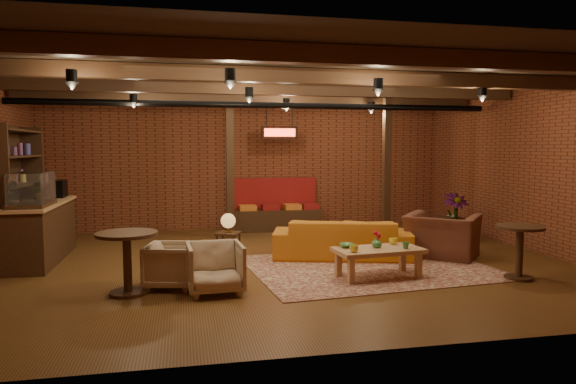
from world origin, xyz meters
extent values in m
plane|color=#422A10|center=(0.00, 0.00, 0.00)|extent=(10.00, 10.00, 0.00)
cube|color=black|center=(0.00, 0.00, 3.20)|extent=(10.00, 8.00, 0.02)
cube|color=brown|center=(0.00, 4.00, 1.60)|extent=(10.00, 0.02, 3.20)
cube|color=brown|center=(0.00, -4.00, 1.60)|extent=(10.00, 0.02, 3.20)
cube|color=brown|center=(5.00, 0.00, 1.60)|extent=(0.02, 8.00, 3.20)
cylinder|color=black|center=(0.00, 1.60, 2.85)|extent=(9.60, 0.12, 0.12)
cube|color=black|center=(-0.60, 2.60, 1.60)|extent=(0.16, 0.16, 3.20)
cube|color=black|center=(2.80, 2.00, 1.60)|extent=(0.16, 0.16, 3.20)
imported|color=#337F33|center=(-4.00, 1.20, 1.22)|extent=(0.35, 0.39, 0.30)
cube|color=#F63318|center=(0.60, 3.10, 2.35)|extent=(0.86, 0.06, 0.30)
cube|color=maroon|center=(1.42, -0.65, 0.01)|extent=(4.16, 3.34, 0.01)
imported|color=#B26518|center=(1.20, 0.16, 0.36)|extent=(2.62, 1.58, 0.72)
cube|color=#A47D4C|center=(1.31, -1.33, 0.43)|extent=(1.41, 0.80, 0.06)
cube|color=#A47D4C|center=(0.78, -1.62, 0.20)|extent=(0.09, 0.09, 0.40)
cube|color=#A47D4C|center=(1.89, -1.51, 0.20)|extent=(0.09, 0.09, 0.40)
cube|color=#A47D4C|center=(0.73, -1.15, 0.20)|extent=(0.09, 0.09, 0.40)
cube|color=#A47D4C|center=(1.84, -1.03, 0.20)|extent=(0.09, 0.09, 0.40)
imported|color=yellow|center=(0.84, -1.54, 0.52)|extent=(0.15, 0.15, 0.11)
imported|color=#3A7E39|center=(1.70, -1.45, 0.51)|extent=(0.12, 0.12, 0.10)
imported|color=yellow|center=(1.66, -1.07, 0.52)|extent=(0.15, 0.15, 0.11)
imported|color=#3A7E39|center=(0.86, -1.16, 0.49)|extent=(0.26, 0.26, 0.06)
imported|color=#3A7E39|center=(1.31, -1.27, 0.53)|extent=(0.14, 0.14, 0.13)
sphere|color=red|center=(1.31, -1.27, 0.66)|extent=(0.10, 0.10, 0.10)
cube|color=black|center=(-0.83, 0.45, 0.47)|extent=(0.52, 0.52, 0.04)
cylinder|color=black|center=(-0.83, 0.45, 0.23)|extent=(0.03, 0.03, 0.46)
cylinder|color=olive|center=(-0.83, 0.45, 0.50)|extent=(0.13, 0.13, 0.02)
cylinder|color=olive|center=(-0.83, 0.45, 0.57)|extent=(0.04, 0.04, 0.19)
sphere|color=#C17B2D|center=(-0.83, 0.45, 0.70)|extent=(0.27, 0.27, 0.27)
cylinder|color=black|center=(-2.37, -1.48, 0.84)|extent=(0.83, 0.83, 0.05)
cylinder|color=black|center=(-2.37, -1.48, 0.42)|extent=(0.11, 0.11, 0.80)
cylinder|color=black|center=(-2.37, -1.48, 0.02)|extent=(0.50, 0.50, 0.05)
imported|color=beige|center=(-1.79, -1.24, 0.36)|extent=(0.78, 0.82, 0.71)
imported|color=beige|center=(-1.20, -1.63, 0.39)|extent=(0.79, 0.75, 0.77)
imported|color=brown|center=(3.01, -0.16, 0.53)|extent=(1.44, 1.40, 1.07)
cube|color=black|center=(4.07, 1.51, 0.48)|extent=(0.48, 0.48, 0.04)
cylinder|color=black|center=(4.07, 1.51, 0.23)|extent=(0.04, 0.04, 0.46)
imported|color=black|center=(4.07, 1.51, 0.51)|extent=(0.18, 0.24, 0.02)
cylinder|color=black|center=(3.39, -1.82, 0.80)|extent=(0.70, 0.70, 0.04)
cylinder|color=black|center=(3.39, -1.82, 0.41)|extent=(0.11, 0.11, 0.77)
cylinder|color=black|center=(3.39, -1.82, 0.02)|extent=(0.42, 0.42, 0.04)
imported|color=#4C7F4C|center=(4.12, 1.36, 1.53)|extent=(1.72, 1.72, 3.06)
camera|label=1|loc=(-1.61, -8.65, 2.01)|focal=32.00mm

